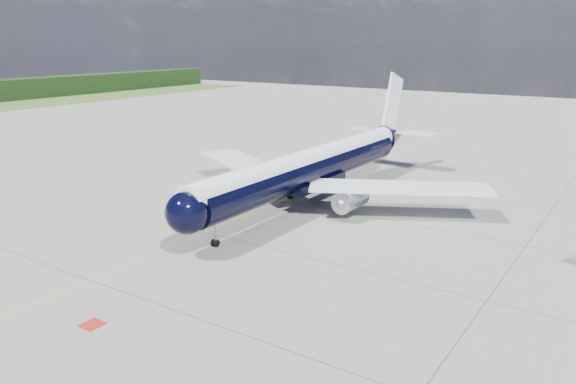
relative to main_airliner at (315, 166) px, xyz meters
The scene contains 4 objects.
ground 6.91m from the main_airliner, 140.71° to the left, with size 320.00×320.00×0.00m, color gray.
taxiway_centerline 6.42m from the main_airliner, 154.28° to the right, with size 0.16×160.00×0.01m, color yellow.
red_marking 37.28m from the main_airliner, 85.42° to the right, with size 1.60×1.60×0.01m, color maroon.
main_airliner is the anchor object (origin of this frame).
Camera 1 is at (39.41, -33.10, 20.28)m, focal length 35.00 mm.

